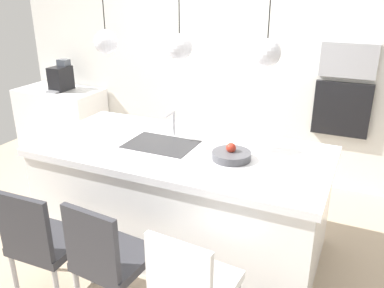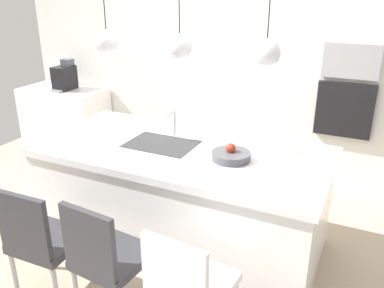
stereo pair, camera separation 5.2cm
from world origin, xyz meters
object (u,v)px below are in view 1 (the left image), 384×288
at_px(coffee_machine, 61,78).
at_px(chair_near, 42,240).
at_px(chair_far, 192,287).
at_px(fruit_bowl, 231,155).
at_px(chair_middle, 108,257).
at_px(oven, 342,109).
at_px(microwave, 349,60).

distance_m(coffee_machine, chair_near, 2.94).
relative_size(coffee_machine, chair_far, 0.42).
distance_m(fruit_bowl, chair_far, 1.06).
distance_m(fruit_bowl, coffee_machine, 3.08).
height_order(coffee_machine, chair_near, coffee_machine).
bearing_deg(chair_middle, oven, 67.18).
relative_size(fruit_bowl, chair_near, 0.33).
bearing_deg(chair_near, chair_far, -0.01).
height_order(coffee_machine, oven, coffee_machine).
distance_m(microwave, chair_far, 2.79).
bearing_deg(chair_middle, chair_far, -0.18).
distance_m(oven, chair_middle, 2.83).
distance_m(coffee_machine, microwave, 3.45).
distance_m(coffee_machine, chair_far, 3.73).
bearing_deg(microwave, chair_near, -122.28).
bearing_deg(microwave, chair_far, -101.22).
bearing_deg(oven, coffee_machine, -175.02).
bearing_deg(chair_middle, chair_near, -179.83).
height_order(oven, chair_middle, oven).
bearing_deg(chair_near, fruit_bowl, 43.84).
distance_m(coffee_machine, oven, 3.42).
height_order(microwave, oven, microwave).
height_order(oven, chair_far, oven).
bearing_deg(fruit_bowl, chair_far, -83.17).
xyz_separation_m(microwave, chair_middle, (-1.09, -2.59, -0.89)).
xyz_separation_m(fruit_bowl, coffee_machine, (-2.78, 1.33, 0.07)).
height_order(oven, chair_near, oven).
bearing_deg(coffee_machine, microwave, 4.98).
relative_size(fruit_bowl, coffee_machine, 0.77).
relative_size(coffee_machine, chair_middle, 0.41).
bearing_deg(coffee_machine, chair_far, -38.36).
bearing_deg(fruit_bowl, coffee_machine, 154.51).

